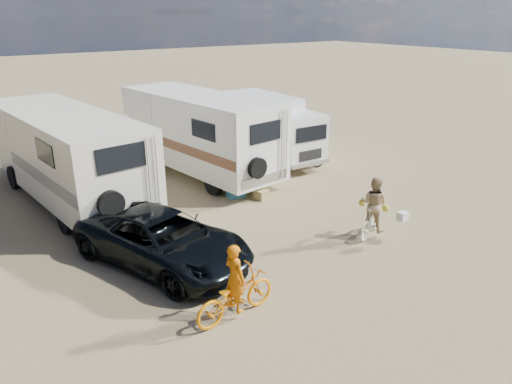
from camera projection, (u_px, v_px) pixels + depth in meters
ground at (307, 239)px, 13.40m from camera, size 140.00×140.00×0.00m
rv_main at (201, 135)px, 18.35m from camera, size 3.31×7.58×3.13m
rv_left at (67, 157)px, 15.73m from camera, size 3.40×8.47×3.01m
box_truck at (271, 129)px, 20.28m from camera, size 2.24×5.56×2.67m
dark_suv at (163, 239)px, 11.90m from camera, size 3.71×5.36×1.36m
bike_man at (235, 296)px, 9.84m from camera, size 2.00×0.83×1.03m
bike_woman at (372, 220)px, 13.52m from camera, size 1.59×0.94×0.92m
rider_man at (235, 285)px, 9.75m from camera, size 0.41×0.58×1.52m
rider_woman at (373, 210)px, 13.40m from camera, size 0.83×0.93×1.59m
bike_parked at (303, 157)px, 19.36m from camera, size 1.92×1.40×0.96m
cooler at (236, 191)px, 16.38m from camera, size 0.66×0.52×0.48m
crate at (261, 195)px, 16.24m from camera, size 0.47×0.47×0.32m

